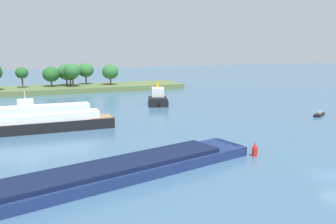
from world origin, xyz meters
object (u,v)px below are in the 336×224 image
small_motorboat (319,115)px  cargo_barge (84,178)px  fishing_skiff (79,107)px  white_riverboat (45,120)px  tugboat (158,99)px  channel_buoy_red (255,150)px

small_motorboat → cargo_barge: size_ratio=0.10×
cargo_barge → fishing_skiff: (6.30, 45.93, -0.63)m
small_motorboat → fishing_skiff: small_motorboat is taller
fishing_skiff → white_riverboat: bearing=-112.6°
small_motorboat → tugboat: tugboat is taller
cargo_barge → tugboat: bearing=60.9°
fishing_skiff → cargo_barge: bearing=-97.8°
white_riverboat → channel_buoy_red: 33.96m
tugboat → fishing_skiff: tugboat is taller
white_riverboat → tugboat: bearing=34.6°
tugboat → white_riverboat: bearing=-145.4°
small_motorboat → tugboat: (-24.78, 25.65, 1.08)m
small_motorboat → tugboat: 35.68m
cargo_barge → channel_buoy_red: 21.71m
small_motorboat → white_riverboat: bearing=172.1°
cargo_barge → tugboat: size_ratio=3.88×
tugboat → channel_buoy_red: size_ratio=5.44×
small_motorboat → white_riverboat: size_ratio=0.18×
cargo_barge → fishing_skiff: 46.36m
channel_buoy_red → tugboat: bearing=85.8°
cargo_barge → white_riverboat: size_ratio=1.80×
cargo_barge → tugboat: (24.78, 44.49, 0.45)m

